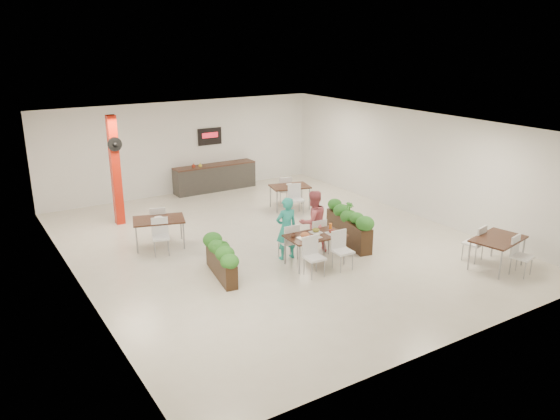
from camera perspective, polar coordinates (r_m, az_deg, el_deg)
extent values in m
plane|color=beige|center=(14.66, -0.72, -3.46)|extent=(12.00, 12.00, 0.00)
cube|color=white|center=(19.41, -10.06, 6.45)|extent=(10.00, 0.10, 3.20)
cube|color=white|center=(9.82, 17.88, -5.28)|extent=(10.00, 0.10, 3.20)
cube|color=white|center=(12.43, -20.82, -0.77)|extent=(0.10, 12.00, 3.20)
cube|color=white|center=(17.23, 13.66, 4.81)|extent=(0.10, 12.00, 3.20)
cube|color=white|center=(13.84, -0.77, 8.99)|extent=(10.00, 12.00, 0.04)
cube|color=red|center=(16.44, -16.81, 3.95)|extent=(0.25, 0.25, 3.20)
cylinder|color=black|center=(16.11, -16.88, 6.59)|extent=(0.40, 0.06, 0.40)
sphere|color=black|center=(16.07, -16.84, 6.57)|extent=(0.12, 0.12, 0.12)
cube|color=#2E2C29|center=(19.74, -6.81, 3.36)|extent=(3.00, 0.60, 0.90)
cube|color=black|center=(19.63, -6.86, 4.69)|extent=(3.00, 0.62, 0.04)
cube|color=black|center=(19.71, -7.35, 7.63)|extent=(0.90, 0.04, 0.60)
cube|color=red|center=(19.68, -7.32, 7.76)|extent=(0.60, 0.02, 0.18)
imported|color=#A32E1B|center=(19.29, -9.02, 4.71)|extent=(0.09, 0.09, 0.19)
imported|color=gold|center=(19.39, -8.34, 4.78)|extent=(0.13, 0.13, 0.17)
cube|color=black|center=(13.13, 3.68, -2.68)|extent=(1.44, 0.86, 0.04)
cylinder|color=gray|center=(12.68, 2.05, -5.23)|extent=(0.04, 0.04, 0.71)
cylinder|color=gray|center=(13.34, 6.76, -4.15)|extent=(0.04, 0.04, 0.71)
cylinder|color=gray|center=(13.22, 0.51, -4.24)|extent=(0.04, 0.04, 0.71)
cylinder|color=gray|center=(13.86, 5.11, -3.25)|extent=(0.04, 0.04, 0.71)
cube|color=white|center=(13.51, 0.84, -3.32)|extent=(0.44, 0.44, 0.05)
cube|color=white|center=(13.26, 1.26, -2.56)|extent=(0.42, 0.06, 0.45)
cylinder|color=gray|center=(13.81, 1.09, -3.88)|extent=(0.02, 0.02, 0.43)
cylinder|color=gray|center=(13.65, -0.14, -4.14)|extent=(0.02, 0.02, 0.43)
cylinder|color=gray|center=(13.54, 1.83, -4.34)|extent=(0.02, 0.02, 0.43)
cylinder|color=gray|center=(13.38, 0.58, -4.61)|extent=(0.02, 0.02, 0.43)
cube|color=white|center=(13.90, 3.70, -2.73)|extent=(0.44, 0.44, 0.05)
cube|color=white|center=(13.67, 4.15, -1.99)|extent=(0.42, 0.06, 0.45)
cylinder|color=gray|center=(14.20, 3.88, -3.29)|extent=(0.02, 0.02, 0.43)
cylinder|color=gray|center=(14.03, 2.72, -3.54)|extent=(0.02, 0.02, 0.43)
cylinder|color=gray|center=(13.94, 4.65, -3.72)|extent=(0.02, 0.02, 0.43)
cylinder|color=gray|center=(13.77, 3.47, -3.98)|extent=(0.02, 0.02, 0.43)
cube|color=white|center=(12.56, 3.61, -5.02)|extent=(0.44, 0.44, 0.05)
cube|color=white|center=(12.61, 3.16, -3.68)|extent=(0.42, 0.06, 0.45)
cylinder|color=gray|center=(12.44, 3.36, -6.43)|extent=(0.02, 0.02, 0.43)
cylinder|color=gray|center=(12.61, 4.66, -6.11)|extent=(0.02, 0.02, 0.43)
cylinder|color=gray|center=(12.70, 2.52, -5.89)|extent=(0.02, 0.02, 0.43)
cylinder|color=gray|center=(12.87, 3.82, -5.58)|extent=(0.02, 0.02, 0.43)
cube|color=white|center=(12.98, 6.59, -4.33)|extent=(0.44, 0.44, 0.05)
cube|color=white|center=(13.04, 6.14, -3.04)|extent=(0.42, 0.06, 0.45)
cylinder|color=gray|center=(12.85, 6.38, -5.69)|extent=(0.02, 0.02, 0.43)
cylinder|color=gray|center=(13.04, 7.60, -5.38)|extent=(0.02, 0.02, 0.43)
cylinder|color=gray|center=(13.11, 5.51, -5.18)|extent=(0.02, 0.02, 0.43)
cylinder|color=gray|center=(13.29, 6.72, -4.89)|extent=(0.02, 0.02, 0.43)
cube|color=white|center=(12.86, 2.61, -2.97)|extent=(0.31, 0.31, 0.01)
ellipsoid|color=brown|center=(12.84, 2.62, -2.66)|extent=(0.22, 0.22, 0.13)
cube|color=white|center=(13.26, 3.76, -2.34)|extent=(0.27, 0.27, 0.01)
ellipsoid|color=#C37022|center=(13.24, 3.77, -2.09)|extent=(0.18, 0.18, 0.11)
cube|color=white|center=(13.24, 5.42, -2.42)|extent=(0.27, 0.27, 0.01)
ellipsoid|color=#521810|center=(13.22, 5.43, -2.20)|extent=(0.16, 0.16, 0.10)
cube|color=white|center=(12.95, 3.93, -2.84)|extent=(0.19, 0.19, 0.01)
ellipsoid|color=white|center=(12.94, 3.93, -2.66)|extent=(0.12, 0.12, 0.07)
cylinder|color=orange|center=(13.50, 5.30, -1.70)|extent=(0.07, 0.07, 0.15)
imported|color=brown|center=(12.91, 1.39, -2.68)|extent=(0.12, 0.12, 0.10)
imported|color=teal|center=(13.40, 0.67, -1.93)|extent=(0.59, 0.41, 1.59)
imported|color=#D05C65|center=(13.82, 3.47, -1.25)|extent=(0.82, 0.65, 1.63)
cube|color=black|center=(12.66, -6.16, -5.76)|extent=(0.55, 1.67, 0.55)
ellipsoid|color=#1A5C1B|center=(11.90, -5.29, -5.22)|extent=(0.40, 0.40, 0.32)
ellipsoid|color=#1A5C1B|center=(12.20, -5.76, -4.65)|extent=(0.40, 0.40, 0.32)
ellipsoid|color=#1A5C1B|center=(12.51, -6.22, -4.10)|extent=(0.40, 0.40, 0.32)
ellipsoid|color=#1A5C1B|center=(12.81, -6.65, -3.58)|extent=(0.40, 0.40, 0.32)
ellipsoid|color=#1A5C1B|center=(13.11, -7.05, -3.08)|extent=(0.40, 0.40, 0.32)
imported|color=#1A5C1B|center=(12.48, -6.22, -3.85)|extent=(0.32, 0.28, 0.36)
cube|color=black|center=(14.69, 7.16, -2.15)|extent=(0.75, 2.06, 0.68)
ellipsoid|color=#1A5C1B|center=(13.82, 8.87, -1.49)|extent=(0.40, 0.40, 0.32)
ellipsoid|color=#1A5C1B|center=(14.18, 8.03, -0.96)|extent=(0.40, 0.40, 0.32)
ellipsoid|color=#1A5C1B|center=(14.55, 7.23, -0.45)|extent=(0.40, 0.40, 0.32)
ellipsoid|color=#1A5C1B|center=(14.91, 6.46, 0.04)|extent=(0.40, 0.40, 0.32)
ellipsoid|color=#1A5C1B|center=(15.28, 5.74, 0.50)|extent=(0.40, 0.40, 0.32)
imported|color=#1A5C1B|center=(14.52, 7.24, -0.07)|extent=(0.25, 0.25, 0.44)
cube|color=black|center=(14.56, -12.56, -1.00)|extent=(1.50, 1.21, 0.04)
cylinder|color=gray|center=(14.32, -14.74, -3.08)|extent=(0.04, 0.04, 0.71)
cylinder|color=gray|center=(14.37, -10.01, -2.69)|extent=(0.04, 0.04, 0.71)
cylinder|color=gray|center=(15.03, -14.81, -2.10)|extent=(0.04, 0.04, 0.71)
cylinder|color=gray|center=(15.07, -10.31, -1.73)|extent=(0.04, 0.04, 0.71)
cube|color=white|center=(15.22, -12.63, -1.30)|extent=(0.52, 0.52, 0.05)
cube|color=white|center=(14.96, -12.65, -0.63)|extent=(0.41, 0.16, 0.45)
cylinder|color=gray|center=(15.47, -11.99, -1.88)|extent=(0.02, 0.02, 0.43)
cylinder|color=gray|center=(15.45, -13.24, -1.98)|extent=(0.02, 0.02, 0.43)
cylinder|color=gray|center=(15.14, -11.89, -2.29)|extent=(0.02, 0.02, 0.43)
cylinder|color=gray|center=(15.13, -13.18, -2.40)|extent=(0.02, 0.02, 0.43)
cube|color=white|center=(14.09, -12.34, -2.83)|extent=(0.52, 0.52, 0.05)
cube|color=white|center=(14.19, -12.45, -1.63)|extent=(0.41, 0.16, 0.45)
cylinder|color=gray|center=(14.01, -12.92, -4.03)|extent=(0.02, 0.02, 0.43)
cylinder|color=gray|center=(14.02, -11.54, -3.91)|extent=(0.02, 0.02, 0.43)
cylinder|color=gray|center=(14.33, -13.00, -3.54)|extent=(0.02, 0.02, 0.43)
cylinder|color=gray|center=(14.34, -11.64, -3.43)|extent=(0.02, 0.02, 0.43)
imported|color=white|center=(14.55, -12.58, -0.83)|extent=(0.22, 0.22, 0.05)
cube|color=black|center=(17.40, 1.03, 2.48)|extent=(1.36, 1.06, 0.04)
cylinder|color=gray|center=(17.02, -0.31, 0.83)|extent=(0.04, 0.04, 0.71)
cylinder|color=gray|center=(17.38, 3.09, 1.15)|extent=(0.04, 0.04, 0.71)
cylinder|color=gray|center=(17.65, -1.01, 1.44)|extent=(0.04, 0.04, 0.71)
cylinder|color=gray|center=(17.99, 2.29, 1.74)|extent=(0.04, 0.04, 0.71)
cube|color=white|center=(18.02, 0.39, 2.10)|extent=(0.51, 0.51, 0.05)
cube|color=white|center=(17.78, 0.59, 2.72)|extent=(0.42, 0.14, 0.45)
cylinder|color=gray|center=(18.29, 0.72, 1.57)|extent=(0.02, 0.02, 0.43)
cylinder|color=gray|center=(18.19, -0.29, 1.47)|extent=(0.02, 0.02, 0.43)
cylinder|color=gray|center=(17.98, 1.08, 1.28)|extent=(0.02, 0.02, 0.43)
cylinder|color=gray|center=(17.88, 0.05, 1.19)|extent=(0.02, 0.02, 0.43)
cube|color=white|center=(16.93, 1.71, 1.06)|extent=(0.51, 0.51, 0.05)
cube|color=white|center=(17.04, 1.50, 2.04)|extent=(0.42, 0.14, 0.45)
cylinder|color=gray|center=(16.79, 1.36, 0.09)|extent=(0.02, 0.02, 0.43)
cylinder|color=gray|center=(16.91, 2.44, 0.20)|extent=(0.02, 0.02, 0.43)
cylinder|color=gray|center=(17.10, 0.97, 0.41)|extent=(0.02, 0.02, 0.43)
cylinder|color=gray|center=(17.21, 2.04, 0.52)|extent=(0.02, 0.02, 0.43)
imported|color=white|center=(17.39, 1.03, 2.63)|extent=(0.22, 0.22, 0.05)
cube|color=black|center=(13.88, 21.85, -2.81)|extent=(1.47, 1.13, 0.04)
cylinder|color=gray|center=(13.36, 22.04, -5.36)|extent=(0.04, 0.04, 0.71)
cylinder|color=gray|center=(14.40, 24.06, -3.97)|extent=(0.04, 0.04, 0.71)
cylinder|color=gray|center=(13.65, 19.15, -4.55)|extent=(0.04, 0.04, 0.71)
cylinder|color=gray|center=(14.67, 21.34, -3.24)|extent=(0.04, 0.04, 0.71)
cube|color=white|center=(14.21, 19.54, -3.30)|extent=(0.50, 0.50, 0.05)
cube|color=white|center=(14.05, 20.33, -2.53)|extent=(0.42, 0.12, 0.45)
cylinder|color=gray|center=(14.50, 19.16, -3.83)|extent=(0.02, 0.02, 0.43)
cylinder|color=gray|center=(14.22, 18.52, -4.19)|extent=(0.02, 0.02, 0.43)
cylinder|color=gray|center=(14.37, 20.36, -4.16)|extent=(0.02, 0.02, 0.43)
cylinder|color=gray|center=(14.08, 19.74, -4.54)|extent=(0.02, 0.02, 0.43)
cube|color=white|center=(13.77, 23.97, -4.50)|extent=(0.50, 0.50, 0.05)
cube|color=white|center=(13.75, 23.37, -3.34)|extent=(0.42, 0.12, 0.45)
cylinder|color=gray|center=(13.65, 24.22, -5.79)|extent=(0.02, 0.02, 0.43)
cylinder|color=gray|center=(13.95, 24.76, -5.37)|extent=(0.02, 0.02, 0.43)
cylinder|color=gray|center=(13.76, 22.92, -5.43)|extent=(0.02, 0.02, 0.43)
cylinder|color=gray|center=(14.06, 23.49, -5.02)|extent=(0.02, 0.02, 0.43)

